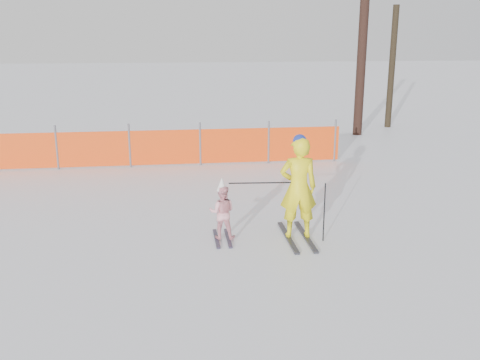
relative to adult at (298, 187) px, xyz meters
name	(u,v)px	position (x,y,z in m)	size (l,w,h in m)	color
ground	(243,238)	(-1.00, 0.10, -0.99)	(120.00, 120.00, 0.00)	white
adult	(298,187)	(0.00, 0.00, 0.00)	(0.71, 1.56, 1.98)	black
child	(222,212)	(-1.40, 0.11, -0.44)	(0.55, 0.93, 1.19)	black
ski_poles	(292,197)	(-0.14, -0.07, -0.16)	(1.74, 0.32, 1.11)	black
safety_fence	(59,150)	(-5.44, 5.93, -0.43)	(16.13, 0.06, 1.25)	#595960
tree_trunks	(372,61)	(5.19, 10.45, 1.69)	(2.08, 1.75, 5.64)	black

